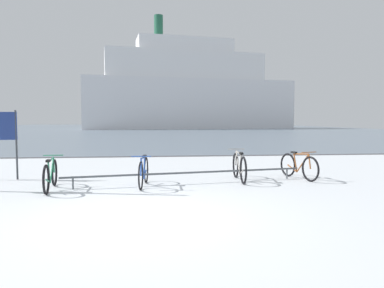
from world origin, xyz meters
TOP-DOWN VIEW (x-y plane):
  - ground at (0.00, 53.90)m, footprint 80.00×132.00m
  - bike_rack at (1.12, 3.08)m, footprint 6.14×1.08m
  - bicycle_0 at (-2.14, 2.60)m, footprint 0.46×1.75m
  - bicycle_1 at (-0.01, 2.81)m, footprint 0.46×1.62m
  - bicycle_2 at (2.49, 3.38)m, footprint 0.46×1.74m
  - bicycle_3 at (4.18, 3.49)m, footprint 0.58×1.58m
  - info_sign at (-3.70, 4.21)m, footprint 0.55×0.10m
  - ferry_ship at (6.55, 59.78)m, footprint 38.24×13.77m

SIDE VIEW (x-z plane):
  - ground at x=0.00m, z-range -0.08..0.00m
  - bike_rack at x=1.12m, z-range 0.12..0.42m
  - bicycle_0 at x=-2.14m, z-range -0.04..0.74m
  - bicycle_3 at x=4.18m, z-range -0.04..0.74m
  - bicycle_1 at x=-0.01m, z-range -0.04..0.75m
  - bicycle_2 at x=2.49m, z-range -0.04..0.78m
  - info_sign at x=-3.70m, z-range 0.33..2.21m
  - ferry_ship at x=6.55m, z-range -3.28..16.65m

